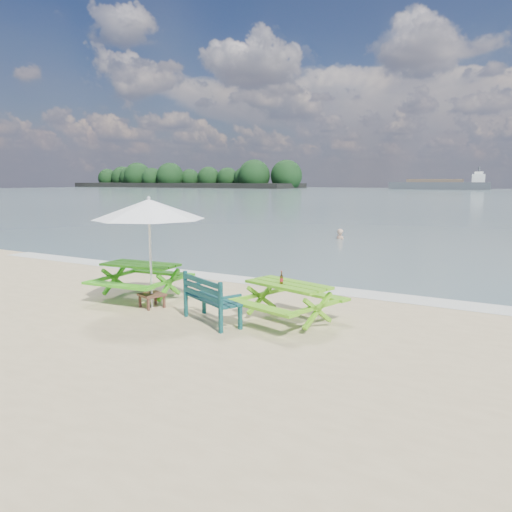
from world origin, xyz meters
The scene contains 10 objects.
sea centered at (0.00, 85.00, 0.00)m, with size 300.00×300.00×0.00m, color slate.
foam_strip centered at (0.00, 4.60, 0.01)m, with size 22.00×0.90×0.01m, color silver.
island_headland centered at (-110.00, 140.00, 3.26)m, with size 90.00×22.00×7.60m.
picnic_table_left centered at (-1.82, 1.49, 0.41)m, with size 1.96×2.14×0.85m.
picnic_table_right centered at (2.08, 1.43, 0.38)m, with size 2.09×2.22×0.80m.
park_bench centered at (0.78, 0.70, 0.28)m, with size 1.55×1.07×0.91m.
side_table centered at (-1.05, 1.00, 0.16)m, with size 0.62×0.62×0.31m.
patio_umbrella centered at (-1.05, 1.00, 2.16)m, with size 3.08×3.08×2.38m.
beer_bottle centered at (1.98, 1.32, 0.88)m, with size 0.06×0.06×0.25m.
swimmer centered at (-2.06, 15.39, -0.33)m, with size 0.69×0.58×1.61m.
Camera 1 is at (6.29, -7.12, 2.79)m, focal length 35.00 mm.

